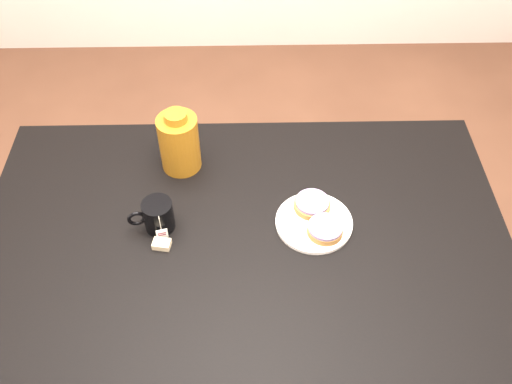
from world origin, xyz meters
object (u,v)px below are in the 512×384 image
bagel_back (312,204)px  mug (158,215)px  plate (314,222)px  teabag_pouch (162,244)px  table (244,255)px  bagel_package (179,142)px  bagel_front (325,229)px

bagel_back → mug: 0.41m
plate → teabag_pouch: (-0.40, -0.07, 0.00)m
table → mug: 0.26m
mug → bagel_package: (0.04, 0.23, 0.04)m
bagel_front → bagel_package: size_ratio=0.65×
plate → mug: 0.41m
bagel_back → mug: size_ratio=1.04×
plate → bagel_front: bearing=-56.8°
bagel_front → bagel_package: bearing=145.7°
bagel_front → mug: size_ratio=1.00×
bagel_back → bagel_package: (-0.36, 0.18, 0.07)m
bagel_front → teabag_pouch: size_ratio=2.84×
plate → bagel_back: bagel_back is taller
table → bagel_back: 0.23m
plate → bagel_back: (-0.00, 0.05, 0.02)m
plate → bagel_package: bagel_package is taller
table → bagel_front: bearing=0.8°
table → teabag_pouch: bearing=-173.1°
table → bagel_front: (0.21, 0.00, 0.11)m
mug → bagel_package: bagel_package is taller
plate → teabag_pouch: size_ratio=4.56×
table → mug: (-0.22, 0.04, 0.13)m
table → mug: mug is taller
bagel_back → table: bearing=-154.2°
bagel_package → teabag_pouch: bearing=-96.2°
table → teabag_pouch: 0.23m
plate → mug: size_ratio=1.60×
table → bagel_package: (-0.18, 0.27, 0.17)m
table → bagel_back: (0.18, 0.09, 0.11)m
table → mug: bearing=169.8°
table → bagel_back: bearing=25.8°
bagel_back → teabag_pouch: 0.41m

